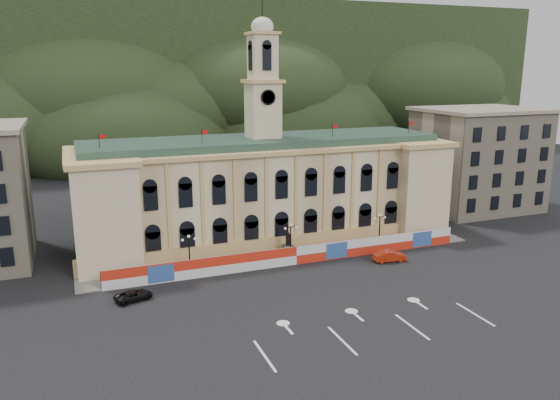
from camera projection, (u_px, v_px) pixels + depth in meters
name	position (u px, v px, depth m)	size (l,w,h in m)	color
ground	(349.00, 309.00, 59.78)	(260.00, 260.00, 0.00)	black
lane_markings	(373.00, 329.00, 55.25)	(26.00, 10.00, 0.02)	white
hill_ridge	(160.00, 88.00, 165.64)	(230.00, 80.00, 64.00)	black
city_hall	(264.00, 188.00, 82.94)	(56.20, 17.60, 37.10)	beige
side_building_right	(478.00, 159.00, 100.67)	(21.00, 17.00, 18.60)	tan
hoarding_fence	(296.00, 255.00, 73.15)	(50.00, 0.44, 2.50)	red
pavement	(289.00, 257.00, 75.84)	(56.00, 5.50, 0.16)	slate
statue	(288.00, 249.00, 75.80)	(1.40, 1.40, 3.72)	#595651
lamp_left	(189.00, 250.00, 69.53)	(1.96, 0.44, 5.15)	black
lamp_center	(291.00, 238.00, 74.45)	(1.96, 0.44, 5.15)	black
lamp_right	(380.00, 228.00, 79.36)	(1.96, 0.44, 5.15)	black
red_sedan	(390.00, 256.00, 74.33)	(4.78, 2.24, 1.51)	#A2200B
black_suv	(134.00, 295.00, 61.89)	(4.68, 3.10, 1.19)	black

